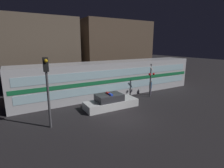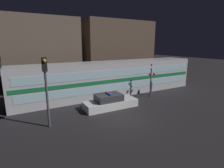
{
  "view_description": "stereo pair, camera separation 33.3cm",
  "coord_description": "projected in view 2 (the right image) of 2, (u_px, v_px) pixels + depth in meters",
  "views": [
    {
      "loc": [
        -6.99,
        -10.52,
        5.57
      ],
      "look_at": [
        1.59,
        4.22,
        1.66
      ],
      "focal_mm": 28.0,
      "sensor_mm": 36.0,
      "label": 1
    },
    {
      "loc": [
        -6.7,
        -10.69,
        5.57
      ],
      "look_at": [
        1.59,
        4.22,
        1.66
      ],
      "focal_mm": 28.0,
      "sensor_mm": 36.0,
      "label": 2
    }
  ],
  "objects": [
    {
      "name": "pedestrian",
      "position": [
        151.0,
        88.0,
        19.37
      ],
      "size": [
        0.28,
        0.28,
        1.65
      ],
      "color": "#3F384C",
      "rests_on": "ground_plane"
    },
    {
      "name": "building_left",
      "position": [
        41.0,
        53.0,
        23.14
      ],
      "size": [
        8.92,
        6.79,
        8.83
      ],
      "color": "brown",
      "rests_on": "ground_plane"
    },
    {
      "name": "police_car",
      "position": [
        110.0,
        102.0,
        15.55
      ],
      "size": [
        4.84,
        1.82,
        1.38
      ],
      "rotation": [
        0.0,
        0.0,
        -0.02
      ],
      "color": "silver",
      "rests_on": "ground_plane"
    },
    {
      "name": "traffic_light_corner",
      "position": [
        46.0,
        82.0,
        11.33
      ],
      "size": [
        0.3,
        0.46,
        4.76
      ],
      "color": "#4C4C51",
      "rests_on": "ground_plane"
    },
    {
      "name": "train",
      "position": [
        113.0,
        78.0,
        19.63
      ],
      "size": [
        21.0,
        2.96,
        3.69
      ],
      "color": "silver",
      "rests_on": "ground_plane"
    },
    {
      "name": "building_center",
      "position": [
        117.0,
        50.0,
        28.48
      ],
      "size": [
        11.39,
        4.84,
        9.13
      ],
      "color": "brown",
      "rests_on": "ground_plane"
    },
    {
      "name": "crossing_signal_near",
      "position": [
        151.0,
        78.0,
        18.29
      ],
      "size": [
        0.78,
        0.32,
        3.58
      ],
      "color": "#4C4C51",
      "rests_on": "ground_plane"
    },
    {
      "name": "ground_plane",
      "position": [
        121.0,
        118.0,
        13.52
      ],
      "size": [
        120.0,
        120.0,
        0.0
      ],
      "primitive_type": "plane",
      "color": "#262326"
    }
  ]
}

